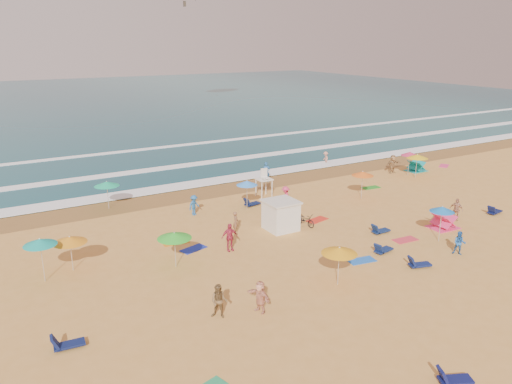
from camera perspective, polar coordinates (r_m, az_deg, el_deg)
ground at (r=33.48m, az=2.20°, el=-5.58°), size 220.00×220.00×0.00m
ocean at (r=112.02m, az=-21.79°, el=9.29°), size 220.00×140.00×0.18m
wet_sand at (r=43.90m, az=-6.56°, el=-0.10°), size 220.00×220.00×0.00m
surf_foam at (r=51.79m, az=-10.53°, el=2.49°), size 200.00×18.70×0.05m
cabana at (r=35.09m, az=2.86°, el=-2.75°), size 2.00×2.00×2.00m
cabana_roof at (r=34.74m, az=2.89°, el=-1.11°), size 2.20×2.20×0.12m
bicycle at (r=36.06m, az=5.65°, el=-3.17°), size 0.91×1.84×0.92m
lifeguard_stand at (r=42.30m, az=0.91°, el=0.83°), size 1.20×1.20×2.10m
beach_umbrellas at (r=32.48m, az=4.74°, el=-2.38°), size 60.49×31.39×0.82m
loungers at (r=35.00m, az=15.23°, el=-4.87°), size 50.66×23.74×0.34m
towels at (r=33.40m, az=7.61°, el=-5.75°), size 54.20×21.03×0.03m
popup_tents at (r=45.59m, az=19.01°, el=0.49°), size 12.72×14.02×1.20m
beachgoers at (r=36.24m, az=0.67°, el=-2.38°), size 46.65×24.24×2.13m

